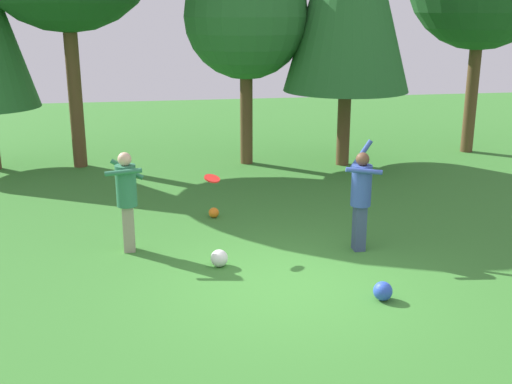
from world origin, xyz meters
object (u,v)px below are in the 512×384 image
(ball_orange, at_px, (214,213))
(frisbee, at_px, (212,178))
(person_catcher, at_px, (127,193))
(tree_center, at_px, (246,18))
(ball_blue, at_px, (383,291))
(person_thrower, at_px, (361,193))
(ball_white, at_px, (219,258))

(ball_orange, bearing_deg, frisbee, -96.19)
(person_catcher, distance_m, tree_center, 7.15)
(person_catcher, relative_size, tree_center, 0.32)
(frisbee, distance_m, ball_blue, 3.39)
(person_thrower, xyz_separation_m, ball_white, (-2.43, -0.32, -0.88))
(person_thrower, xyz_separation_m, frisbee, (-2.44, 0.46, 0.23))
(ball_orange, xyz_separation_m, tree_center, (1.34, 4.41, 3.65))
(frisbee, xyz_separation_m, ball_orange, (0.18, 1.66, -1.15))
(ball_white, xyz_separation_m, tree_center, (1.51, 6.85, 3.61))
(ball_white, relative_size, ball_orange, 1.37)
(person_thrower, height_order, frisbee, person_thrower)
(person_catcher, height_order, tree_center, tree_center)
(person_thrower, height_order, ball_white, person_thrower)
(person_thrower, xyz_separation_m, ball_blue, (-0.28, -1.91, -0.88))
(frisbee, height_order, ball_blue, frisbee)
(ball_blue, relative_size, tree_center, 0.05)
(ball_blue, distance_m, tree_center, 9.20)
(ball_orange, bearing_deg, person_thrower, -43.19)
(frisbee, bearing_deg, person_thrower, -10.63)
(ball_orange, distance_m, tree_center, 5.88)
(ball_blue, relative_size, ball_white, 0.98)
(ball_white, bearing_deg, person_thrower, 7.47)
(tree_center, bearing_deg, person_catcher, -116.37)
(frisbee, relative_size, ball_orange, 1.85)
(person_catcher, xyz_separation_m, ball_white, (1.43, -0.93, -0.88))
(person_thrower, distance_m, frisbee, 2.50)
(person_catcher, relative_size, frisbee, 4.55)
(person_catcher, relative_size, ball_blue, 6.27)
(frisbee, relative_size, ball_blue, 1.38)
(ball_white, bearing_deg, ball_orange, 86.11)
(ball_blue, relative_size, ball_orange, 1.34)
(frisbee, xyz_separation_m, ball_blue, (2.16, -2.37, -1.11))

